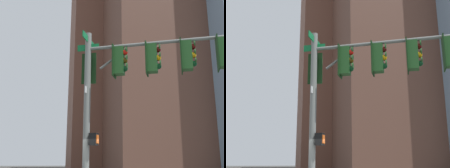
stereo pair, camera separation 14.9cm
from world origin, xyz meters
The scene contains 4 objects.
signal_pole_assembly centered at (0.67, 1.26, 4.64)m, with size 2.93×5.25×6.37m.
building_brick_nearside centered at (-34.99, 16.79, 27.76)m, with size 22.34×20.04×55.53m, color brown.
building_brick_midblock centered at (-46.54, 11.13, 20.32)m, with size 17.10×18.72×40.65m, color brown.
building_brick_farside centered at (-51.86, 23.77, 24.20)m, with size 17.09×15.08×48.39m, color brown.
Camera 2 is at (10.08, -1.28, 1.81)m, focal length 47.03 mm.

